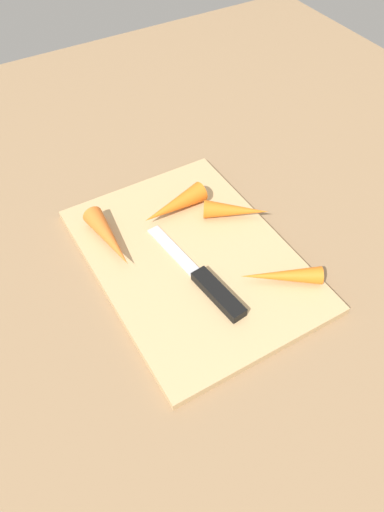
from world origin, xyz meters
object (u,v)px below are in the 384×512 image
Objects in this scene: knife at (212,288)px; carrot_short at (174,206)px; cutting_board at (192,259)px; carrot_long at (281,276)px; carrot_shortest at (236,210)px; carrot_longest at (109,238)px.

knife is 0.16m from carrot_short.
cutting_board is 0.07m from knife.
carrot_short reaches higher than carrot_long.
cutting_board is 3.76× the size of carrot_shortest.
knife is 1.92× the size of carrot_short.
carrot_long is (0.17, 0.17, -0.00)m from carrot_longest.
carrot_shortest is (-0.10, 0.10, 0.01)m from knife.
cutting_board is at bearing -13.16° from knife.
carrot_long is (0.03, 0.09, 0.01)m from knife.
carrot_shortest reaches higher than cutting_board.
carrot_long is 0.20m from carrot_short.
carrot_long is (0.10, 0.08, 0.02)m from cutting_board.
carrot_longest is 1.05× the size of carrot_long.
carrot_long reaches higher than cutting_board.
knife is (0.07, -0.01, 0.01)m from cutting_board.
carrot_longest is at bearing -130.10° from cutting_board.
carrot_short is at bearing -16.62° from knife.
carrot_shortest is 0.89× the size of carrot_long.
cutting_board is 0.10m from carrot_shortest.
carrot_long is at bearing -117.43° from knife.
carrot_short is at bearing 167.04° from cutting_board.
carrot_short is (-0.19, -0.06, 0.00)m from carrot_long.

